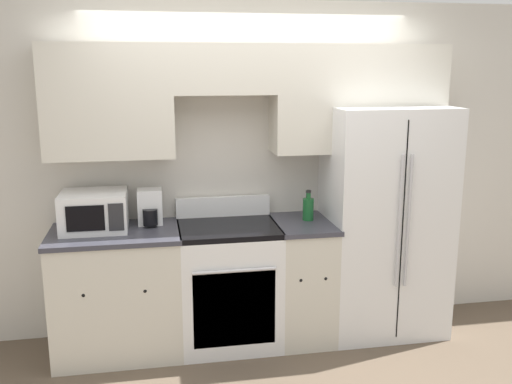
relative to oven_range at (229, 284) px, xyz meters
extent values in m
plane|color=brown|center=(0.21, -0.31, -0.48)|extent=(12.00, 12.00, 0.00)
cube|color=beige|center=(0.21, 0.35, 0.82)|extent=(8.00, 0.06, 2.60)
cube|color=beige|center=(-0.83, 0.16, 1.39)|extent=(0.92, 0.33, 0.81)
cube|color=beige|center=(0.00, 0.16, 1.61)|extent=(0.75, 0.33, 0.37)
cube|color=beige|center=(1.04, 0.16, 1.39)|extent=(1.34, 0.33, 0.81)
cube|color=beige|center=(-0.83, 0.00, -0.02)|extent=(0.92, 0.62, 0.90)
cube|color=#383842|center=(-0.83, 0.00, 0.45)|extent=(0.94, 0.64, 0.03)
sphere|color=black|center=(-1.04, -0.30, 0.11)|extent=(0.03, 0.03, 0.03)
sphere|color=black|center=(-0.63, -0.30, 0.11)|extent=(0.03, 0.03, 0.03)
cube|color=beige|center=(0.58, 0.00, -0.02)|extent=(0.42, 0.62, 0.90)
cube|color=#383842|center=(0.58, 0.00, 0.45)|extent=(0.44, 0.64, 0.03)
sphere|color=black|center=(0.49, -0.30, 0.11)|extent=(0.03, 0.03, 0.03)
sphere|color=black|center=(0.68, -0.30, 0.11)|extent=(0.03, 0.03, 0.03)
cube|color=white|center=(0.00, 0.00, -0.03)|extent=(0.75, 0.62, 0.90)
cube|color=black|center=(0.00, -0.30, -0.07)|extent=(0.60, 0.01, 0.58)
cube|color=black|center=(0.00, 0.00, 0.44)|extent=(0.75, 0.62, 0.04)
cube|color=white|center=(0.00, 0.28, 0.54)|extent=(0.75, 0.04, 0.16)
cylinder|color=silver|center=(0.00, -0.33, 0.23)|extent=(0.60, 0.02, 0.02)
cube|color=white|center=(1.25, 0.07, 0.43)|extent=(0.92, 0.75, 1.81)
cube|color=black|center=(1.25, -0.31, 0.43)|extent=(0.01, 0.01, 1.67)
cylinder|color=#B7B7BC|center=(1.22, -0.33, 0.52)|extent=(0.02, 0.02, 1.00)
cylinder|color=#B7B7BC|center=(1.29, -0.33, 0.52)|extent=(0.02, 0.02, 1.00)
cube|color=white|center=(-0.97, 0.08, 0.60)|extent=(0.47, 0.41, 0.28)
cube|color=black|center=(-1.01, -0.13, 0.60)|extent=(0.26, 0.01, 0.18)
cube|color=#262628|center=(-0.80, -0.13, 0.60)|extent=(0.10, 0.01, 0.20)
cylinder|color=#195928|center=(0.63, 0.05, 0.55)|extent=(0.08, 0.08, 0.17)
cylinder|color=#195928|center=(0.63, 0.05, 0.66)|extent=(0.04, 0.04, 0.05)
cylinder|color=black|center=(0.63, 0.05, 0.69)|extent=(0.04, 0.04, 0.02)
cube|color=white|center=(-0.57, 0.16, 0.60)|extent=(0.18, 0.16, 0.27)
cylinder|color=black|center=(-0.57, 0.07, 0.54)|extent=(0.11, 0.11, 0.12)
camera|label=1|loc=(-0.54, -4.08, 1.64)|focal=40.00mm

